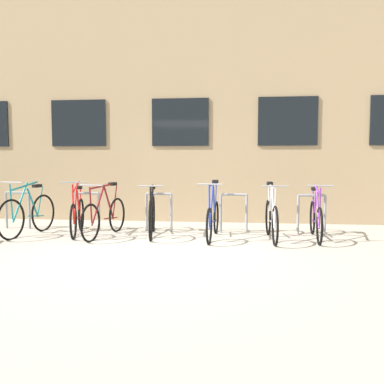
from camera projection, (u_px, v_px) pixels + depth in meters
name	position (u px, v px, depth m)	size (l,w,h in m)	color
ground_plane	(152.00, 253.00, 6.55)	(42.00, 42.00, 0.00)	#B2ADA0
storefront_building	(193.00, 102.00, 12.17)	(28.00, 5.51, 6.19)	tan
bike_rack	(159.00, 208.00, 8.42)	(6.56, 0.05, 0.78)	gray
bicycle_teal	(28.00, 214.00, 8.05)	(0.44, 1.72, 1.07)	black
bicycle_purple	(316.00, 219.00, 7.65)	(0.44, 1.72, 1.04)	black
bicycle_red	(77.00, 215.00, 8.14)	(0.53, 1.64, 1.06)	black
bicycle_maroon	(105.00, 216.00, 7.92)	(0.45, 1.78, 1.03)	black
bicycle_blue	(213.00, 218.00, 7.72)	(0.44, 1.73, 1.08)	black
bicycle_black	(152.00, 215.00, 7.97)	(0.44, 1.72, 1.01)	black
bicycle_silver	(271.00, 218.00, 7.58)	(0.44, 1.74, 1.05)	black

